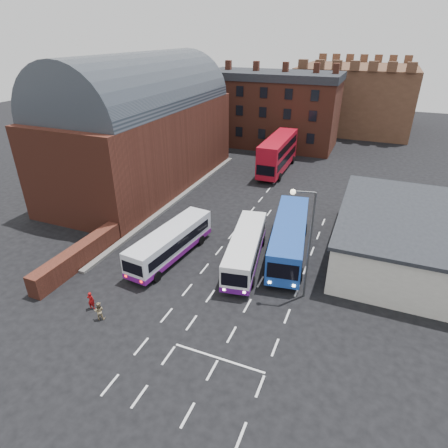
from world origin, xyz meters
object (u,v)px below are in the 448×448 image
at_px(bus_white_outbound, 171,241).
at_px(bus_white_inbound, 245,248).
at_px(bus_red_double, 278,153).
at_px(pedestrian_red, 91,300).
at_px(street_lamp, 306,236).
at_px(bus_blue, 289,236).
at_px(pedestrian_beige, 99,311).

distance_m(bus_white_outbound, bus_white_inbound, 6.62).
height_order(bus_red_double, pedestrian_red, bus_red_double).
xyz_separation_m(bus_white_inbound, bus_red_double, (-3.91, 24.77, 0.99)).
bearing_deg(street_lamp, bus_red_double, 108.69).
bearing_deg(bus_red_double, bus_white_inbound, 98.42).
height_order(bus_blue, pedestrian_beige, bus_blue).
bearing_deg(bus_white_inbound, bus_blue, -146.05).
xyz_separation_m(bus_white_inbound, bus_blue, (3.06, 2.94, 0.30)).
height_order(pedestrian_red, pedestrian_beige, pedestrian_red).
xyz_separation_m(bus_blue, pedestrian_beige, (-10.13, -13.50, -1.21)).
xyz_separation_m(pedestrian_red, pedestrian_beige, (1.27, -0.67, -0.02)).
bearing_deg(pedestrian_red, bus_red_double, -109.17).
xyz_separation_m(bus_blue, street_lamp, (2.30, -5.59, 3.33)).
xyz_separation_m(bus_white_inbound, pedestrian_red, (-8.34, -9.89, -0.89)).
xyz_separation_m(street_lamp, pedestrian_beige, (-12.44, -7.92, -4.54)).
bearing_deg(street_lamp, bus_white_outbound, 174.59).
bearing_deg(pedestrian_red, bus_blue, -143.50).
relative_size(pedestrian_red, pedestrian_beige, 1.03).
relative_size(bus_white_inbound, bus_blue, 0.84).
bearing_deg(bus_white_inbound, pedestrian_red, 39.98).
relative_size(bus_white_inbound, pedestrian_red, 7.07).
height_order(bus_white_outbound, bus_red_double, bus_red_double).
bearing_deg(bus_blue, pedestrian_beige, 44.25).
height_order(bus_red_double, street_lamp, street_lamp).
distance_m(bus_white_outbound, pedestrian_beige, 9.10).
bearing_deg(street_lamp, bus_blue, 112.42).
bearing_deg(pedestrian_red, street_lamp, -164.01).
distance_m(bus_white_inbound, bus_blue, 4.26).
height_order(bus_white_inbound, pedestrian_red, bus_white_inbound).
bearing_deg(pedestrian_red, bus_white_outbound, -114.63).
relative_size(bus_white_outbound, pedestrian_red, 7.06).
height_order(street_lamp, pedestrian_red, street_lamp).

